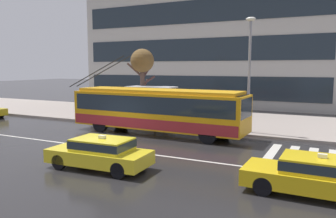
% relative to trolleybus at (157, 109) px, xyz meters
% --- Properties ---
extents(ground_plane, '(160.00, 160.00, 0.00)m').
position_rel_trolleybus_xyz_m(ground_plane, '(-1.77, -3.35, -1.54)').
color(ground_plane, '#252425').
extents(sidewalk_slab, '(80.00, 10.00, 0.14)m').
position_rel_trolleybus_xyz_m(sidewalk_slab, '(-1.77, 6.60, -1.47)').
color(sidewalk_slab, gray).
rests_on(sidewalk_slab, ground_plane).
extents(crosswalk_stripe_edge_near, '(0.44, 4.40, 0.01)m').
position_rel_trolleybus_xyz_m(crosswalk_stripe_edge_near, '(7.18, -1.88, -1.53)').
color(crosswalk_stripe_edge_near, beige).
rests_on(crosswalk_stripe_edge_near, ground_plane).
extents(crosswalk_stripe_inner_a, '(0.44, 4.40, 0.01)m').
position_rel_trolleybus_xyz_m(crosswalk_stripe_inner_a, '(8.08, -1.88, -1.53)').
color(crosswalk_stripe_inner_a, beige).
rests_on(crosswalk_stripe_inner_a, ground_plane).
extents(crosswalk_stripe_center, '(0.44, 4.40, 0.01)m').
position_rel_trolleybus_xyz_m(crosswalk_stripe_center, '(8.98, -1.88, -1.53)').
color(crosswalk_stripe_center, beige).
rests_on(crosswalk_stripe_center, ground_plane).
extents(crosswalk_stripe_inner_b, '(0.44, 4.40, 0.01)m').
position_rel_trolleybus_xyz_m(crosswalk_stripe_inner_b, '(9.88, -1.88, -1.53)').
color(crosswalk_stripe_inner_b, beige).
rests_on(crosswalk_stripe_inner_b, ground_plane).
extents(lane_centre_line, '(72.00, 0.14, 0.01)m').
position_rel_trolleybus_xyz_m(lane_centre_line, '(-1.77, -4.55, -1.53)').
color(lane_centre_line, silver).
rests_on(lane_centre_line, ground_plane).
extents(trolleybus, '(12.44, 2.84, 4.86)m').
position_rel_trolleybus_xyz_m(trolleybus, '(0.00, 0.00, 0.00)').
color(trolleybus, orange).
rests_on(trolleybus, ground_plane).
extents(taxi_oncoming_far, '(4.53, 1.86, 1.39)m').
position_rel_trolleybus_xyz_m(taxi_oncoming_far, '(9.41, -6.71, -0.84)').
color(taxi_oncoming_far, yellow).
rests_on(taxi_oncoming_far, ground_plane).
extents(taxi_oncoming_near, '(4.32, 1.95, 1.39)m').
position_rel_trolleybus_xyz_m(taxi_oncoming_near, '(1.33, -7.43, -0.84)').
color(taxi_oncoming_near, yellow).
rests_on(taxi_oncoming_near, ground_plane).
extents(bus_shelter, '(3.57, 1.72, 2.59)m').
position_rel_trolleybus_xyz_m(bus_shelter, '(-2.31, 3.58, 0.54)').
color(bus_shelter, gray).
rests_on(bus_shelter, sidewalk_slab).
extents(pedestrian_at_shelter, '(1.37, 1.37, 1.98)m').
position_rel_trolleybus_xyz_m(pedestrian_at_shelter, '(-1.51, 2.41, 0.23)').
color(pedestrian_at_shelter, black).
rests_on(pedestrian_at_shelter, sidewalk_slab).
extents(pedestrian_approaching_curb, '(1.32, 1.32, 2.03)m').
position_rel_trolleybus_xyz_m(pedestrian_approaching_curb, '(2.25, 2.74, 0.21)').
color(pedestrian_approaching_curb, black).
rests_on(pedestrian_approaching_curb, sidewalk_slab).
extents(street_lamp, '(0.60, 0.32, 6.97)m').
position_rel_trolleybus_xyz_m(street_lamp, '(5.04, 2.43, 2.70)').
color(street_lamp, gray).
rests_on(street_lamp, sidewalk_slab).
extents(street_tree_bare, '(2.04, 2.13, 5.40)m').
position_rel_trolleybus_xyz_m(street_tree_bare, '(-3.61, 4.29, 2.88)').
color(street_tree_bare, brown).
rests_on(street_tree_bare, sidewalk_slab).
extents(office_tower_corner_left, '(28.02, 11.42, 23.43)m').
position_rel_trolleybus_xyz_m(office_tower_corner_left, '(-3.38, 20.01, 10.18)').
color(office_tower_corner_left, '#B7B4AF').
rests_on(office_tower_corner_left, ground_plane).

